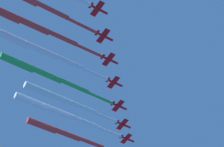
# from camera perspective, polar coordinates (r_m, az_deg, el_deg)

# --- Properties ---
(jet_lead) EXTENTS (61.41, 38.38, 3.79)m
(jet_lead) POSITION_cam_1_polar(r_m,az_deg,el_deg) (284.27, -5.11, -6.58)
(jet_lead) COLOR red
(jet_port_inner) EXTENTS (64.19, 39.35, 3.81)m
(jet_port_inner) POSITION_cam_1_polar(r_m,az_deg,el_deg) (273.74, -6.07, -4.10)
(jet_port_inner) COLOR red
(jet_starboard_inner) EXTENTS (55.95, 34.14, 3.88)m
(jet_starboard_inner) POSITION_cam_1_polar(r_m,az_deg,el_deg) (263.30, -5.60, -2.78)
(jet_starboard_inner) COLOR red
(jet_port_mid) EXTENTS (63.07, 37.68, 3.83)m
(jet_port_mid) POSITION_cam_1_polar(r_m,az_deg,el_deg) (251.21, -7.38, -0.04)
(jet_port_mid) COLOR red
(jet_starboard_mid) EXTENTS (60.01, 36.94, 3.80)m
(jet_starboard_mid) POSITION_cam_1_polar(r_m,az_deg,el_deg) (243.87, -7.85, 2.54)
(jet_starboard_mid) COLOR red
(jet_port_outer) EXTENTS (59.50, 37.21, 3.80)m
(jet_port_outer) POSITION_cam_1_polar(r_m,az_deg,el_deg) (235.39, -8.75, 5.25)
(jet_port_outer) COLOR red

